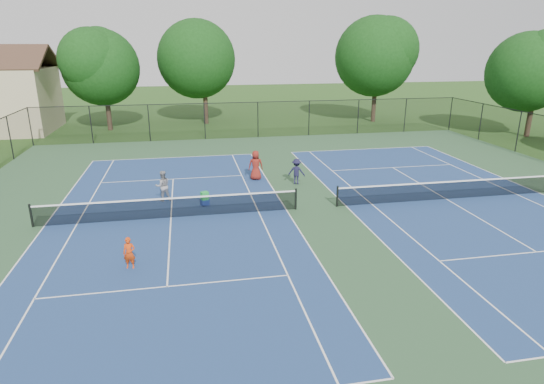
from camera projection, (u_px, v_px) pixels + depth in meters
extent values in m
plane|color=#234716|center=(316.00, 208.00, 22.31)|extent=(140.00, 140.00, 0.00)
cube|color=#2F5432|center=(316.00, 208.00, 22.31)|extent=(36.00, 36.00, 0.01)
cube|color=navy|center=(171.00, 218.00, 21.05)|extent=(10.97, 23.77, 0.00)
cube|color=white|center=(174.00, 157.00, 32.14)|extent=(10.97, 0.06, 0.00)
cube|color=white|center=(44.00, 226.00, 20.07)|extent=(0.06, 23.77, 0.00)
cube|color=white|center=(286.00, 210.00, 22.03)|extent=(0.06, 23.77, 0.00)
cube|color=white|center=(77.00, 224.00, 20.32)|extent=(0.06, 23.77, 0.00)
cube|color=white|center=(258.00, 212.00, 21.79)|extent=(0.06, 23.77, 0.00)
cube|color=white|center=(173.00, 179.00, 27.02)|extent=(8.23, 0.06, 0.00)
cube|color=white|center=(167.00, 286.00, 15.08)|extent=(8.23, 0.06, 0.00)
cube|color=white|center=(171.00, 218.00, 21.05)|extent=(0.06, 12.80, 0.00)
cylinder|color=black|center=(31.00, 216.00, 19.83)|extent=(0.10, 0.10, 1.07)
cylinder|color=black|center=(296.00, 199.00, 21.95)|extent=(0.10, 0.10, 1.07)
cube|color=black|center=(170.00, 208.00, 20.91)|extent=(11.90, 0.01, 0.90)
cube|color=white|center=(170.00, 198.00, 20.76)|extent=(11.90, 0.04, 0.07)
cube|color=navy|center=(446.00, 199.00, 23.55)|extent=(10.97, 23.77, 0.00)
cube|color=white|center=(361.00, 149.00, 34.64)|extent=(10.97, 0.06, 0.00)
cube|color=white|center=(346.00, 206.00, 22.57)|extent=(0.06, 23.77, 0.00)
cube|color=white|center=(539.00, 193.00, 24.53)|extent=(0.06, 23.77, 0.00)
cube|color=white|center=(372.00, 204.00, 22.82)|extent=(0.06, 23.77, 0.00)
cube|color=white|center=(517.00, 194.00, 24.29)|extent=(0.06, 23.77, 0.00)
cube|color=white|center=(393.00, 168.00, 29.53)|extent=(8.23, 0.06, 0.00)
cube|color=white|center=(537.00, 252.00, 17.58)|extent=(8.23, 0.06, 0.00)
cube|color=white|center=(446.00, 199.00, 23.55)|extent=(0.06, 12.80, 0.00)
cylinder|color=black|center=(337.00, 196.00, 22.33)|extent=(0.10, 0.10, 1.07)
cube|color=black|center=(447.00, 191.00, 23.41)|extent=(11.90, 0.01, 0.90)
cube|color=white|center=(449.00, 182.00, 23.26)|extent=(11.90, 0.04, 0.07)
cylinder|color=black|center=(30.00, 127.00, 35.42)|extent=(0.08, 0.08, 3.00)
cylinder|color=black|center=(91.00, 125.00, 36.23)|extent=(0.08, 0.08, 3.00)
cylinder|color=black|center=(149.00, 123.00, 37.03)|extent=(0.08, 0.08, 3.00)
cylinder|color=black|center=(205.00, 122.00, 37.83)|extent=(0.08, 0.08, 3.00)
cylinder|color=black|center=(258.00, 120.00, 38.64)|extent=(0.08, 0.08, 3.00)
cylinder|color=black|center=(309.00, 118.00, 39.44)|extent=(0.08, 0.08, 3.00)
cylinder|color=black|center=(358.00, 117.00, 40.25)|extent=(0.08, 0.08, 3.00)
cylinder|color=black|center=(405.00, 115.00, 41.05)|extent=(0.08, 0.08, 3.00)
cylinder|color=black|center=(451.00, 114.00, 41.85)|extent=(0.08, 0.08, 3.00)
cylinder|color=black|center=(518.00, 132.00, 33.45)|extent=(0.08, 0.08, 3.00)
cylinder|color=black|center=(481.00, 122.00, 37.65)|extent=(0.08, 0.08, 3.00)
cylinder|color=black|center=(10.00, 138.00, 31.22)|extent=(0.08, 0.08, 3.00)
cube|color=black|center=(258.00, 120.00, 38.64)|extent=(36.00, 0.01, 3.00)
cube|color=black|center=(258.00, 102.00, 38.17)|extent=(36.00, 0.05, 0.05)
cylinder|color=#2D2116|center=(108.00, 110.00, 41.79)|extent=(0.44, 0.44, 3.78)
sphere|color=#10380F|center=(104.00, 67.00, 40.62)|extent=(6.80, 6.80, 6.80)
sphere|color=#10380F|center=(103.00, 60.00, 40.42)|extent=(5.58, 5.58, 5.58)
sphere|color=#10380F|center=(102.00, 52.00, 40.21)|extent=(4.35, 4.35, 4.35)
cylinder|color=#2D2116|center=(206.00, 103.00, 45.21)|extent=(0.44, 0.44, 4.14)
sphere|color=#10380F|center=(204.00, 59.00, 43.92)|extent=(7.60, 7.60, 7.60)
sphere|color=#10380F|center=(203.00, 53.00, 43.72)|extent=(6.23, 6.23, 6.23)
sphere|color=#10380F|center=(203.00, 46.00, 43.53)|extent=(4.86, 4.86, 4.86)
cylinder|color=#2D2116|center=(374.00, 100.00, 46.35)|extent=(0.44, 0.44, 4.32)
sphere|color=#10380F|center=(377.00, 56.00, 45.01)|extent=(7.80, 7.80, 7.80)
sphere|color=#10380F|center=(378.00, 50.00, 44.82)|extent=(6.40, 6.40, 6.40)
sphere|color=#10380F|center=(378.00, 43.00, 44.63)|extent=(4.99, 4.99, 4.99)
cylinder|color=#2D2116|center=(530.00, 116.00, 38.92)|extent=(0.44, 0.44, 3.60)
sphere|color=#10380F|center=(538.00, 72.00, 37.79)|extent=(6.60, 6.60, 6.60)
sphere|color=#10380F|center=(539.00, 64.00, 37.58)|extent=(5.41, 5.41, 5.41)
sphere|color=#10380F|center=(541.00, 55.00, 37.37)|extent=(4.22, 4.22, 4.22)
imported|color=red|center=(129.00, 253.00, 16.17)|extent=(0.47, 0.34, 1.18)
imported|color=gray|center=(163.00, 186.00, 23.09)|extent=(0.89, 0.76, 1.59)
imported|color=#191734|center=(297.00, 172.00, 25.89)|extent=(1.10, 0.89, 1.49)
imported|color=maroon|center=(256.00, 165.00, 26.70)|extent=(0.90, 0.63, 1.75)
cube|color=navy|center=(205.00, 202.00, 22.62)|extent=(0.47, 0.42, 0.31)
cube|color=green|center=(205.00, 196.00, 22.51)|extent=(0.42, 0.39, 0.40)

